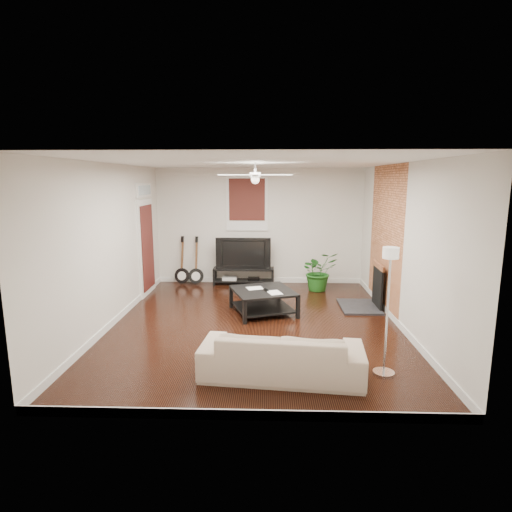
% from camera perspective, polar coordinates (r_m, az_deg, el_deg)
% --- Properties ---
extents(room, '(5.01, 6.01, 2.81)m').
position_cam_1_polar(room, '(7.08, -0.10, 1.40)').
color(room, black).
rests_on(room, ground).
extents(brick_accent, '(0.02, 2.20, 2.80)m').
position_cam_1_polar(brick_accent, '(8.37, 17.43, 2.33)').
color(brick_accent, '#A05833').
rests_on(brick_accent, floor).
extents(fireplace, '(0.80, 1.10, 0.92)m').
position_cam_1_polar(fireplace, '(8.48, 15.21, -3.94)').
color(fireplace, black).
rests_on(fireplace, floor).
extents(window_back, '(1.00, 0.06, 1.30)m').
position_cam_1_polar(window_back, '(9.99, -1.25, 7.23)').
color(window_back, '#39160F').
rests_on(window_back, wall_back).
extents(door_left, '(0.08, 1.00, 2.50)m').
position_cam_1_polar(door_left, '(9.37, -14.91, 2.36)').
color(door_left, white).
rests_on(door_left, wall_left).
extents(tv_stand, '(1.46, 0.39, 0.41)m').
position_cam_1_polar(tv_stand, '(10.05, -1.72, -2.81)').
color(tv_stand, black).
rests_on(tv_stand, floor).
extents(tv, '(1.31, 0.17, 0.76)m').
position_cam_1_polar(tv, '(9.96, -1.73, 0.49)').
color(tv, black).
rests_on(tv, tv_stand).
extents(coffee_table, '(1.37, 1.37, 0.45)m').
position_cam_1_polar(coffee_table, '(7.94, 0.99, -6.27)').
color(coffee_table, black).
rests_on(coffee_table, floor).
extents(sofa, '(2.16, 1.03, 0.61)m').
position_cam_1_polar(sofa, '(5.49, 3.58, -13.34)').
color(sofa, tan).
rests_on(sofa, floor).
extents(floor_lamp, '(0.31, 0.31, 1.70)m').
position_cam_1_polar(floor_lamp, '(5.59, 17.70, -7.38)').
color(floor_lamp, silver).
rests_on(floor_lamp, floor).
extents(potted_plant, '(1.01, 0.94, 0.91)m').
position_cam_1_polar(potted_plant, '(9.57, 8.67, -2.08)').
color(potted_plant, '#1E5F1B').
rests_on(potted_plant, floor).
extents(guitar_left, '(0.40, 0.32, 1.19)m').
position_cam_1_polar(guitar_left, '(10.15, -10.26, -0.61)').
color(guitar_left, black).
rests_on(guitar_left, floor).
extents(guitar_right, '(0.38, 0.28, 1.19)m').
position_cam_1_polar(guitar_right, '(10.05, -8.34, -0.66)').
color(guitar_right, black).
rests_on(guitar_right, floor).
extents(ceiling_fan, '(1.24, 1.24, 0.32)m').
position_cam_1_polar(ceiling_fan, '(6.99, -0.11, 11.16)').
color(ceiling_fan, white).
rests_on(ceiling_fan, ceiling).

